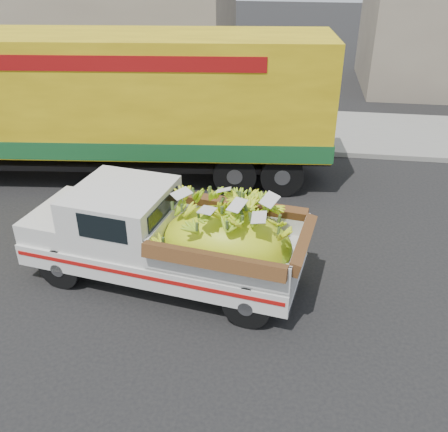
# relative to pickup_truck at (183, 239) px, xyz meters

# --- Properties ---
(ground) EXTENTS (100.00, 100.00, 0.00)m
(ground) POSITION_rel_pickup_truck_xyz_m (-2.31, -0.47, -0.98)
(ground) COLOR black
(ground) RESTS_ON ground
(curb) EXTENTS (60.00, 0.25, 0.15)m
(curb) POSITION_rel_pickup_truck_xyz_m (-2.31, 6.99, -0.90)
(curb) COLOR gray
(curb) RESTS_ON ground
(sidewalk) EXTENTS (60.00, 4.00, 0.14)m
(sidewalk) POSITION_rel_pickup_truck_xyz_m (-2.31, 9.09, -0.91)
(sidewalk) COLOR gray
(sidewalk) RESTS_ON ground
(building_left) EXTENTS (18.00, 6.00, 5.00)m
(building_left) POSITION_rel_pickup_truck_xyz_m (-10.31, 14.99, 1.52)
(building_left) COLOR gray
(building_left) RESTS_ON ground
(pickup_truck) EXTENTS (5.42, 2.70, 1.82)m
(pickup_truck) POSITION_rel_pickup_truck_xyz_m (0.00, 0.00, 0.00)
(pickup_truck) COLOR black
(pickup_truck) RESTS_ON ground
(semi_trailer) EXTENTS (12.04, 3.77, 3.80)m
(semi_trailer) POSITION_rel_pickup_truck_xyz_m (-3.10, 4.54, 1.15)
(semi_trailer) COLOR black
(semi_trailer) RESTS_ON ground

